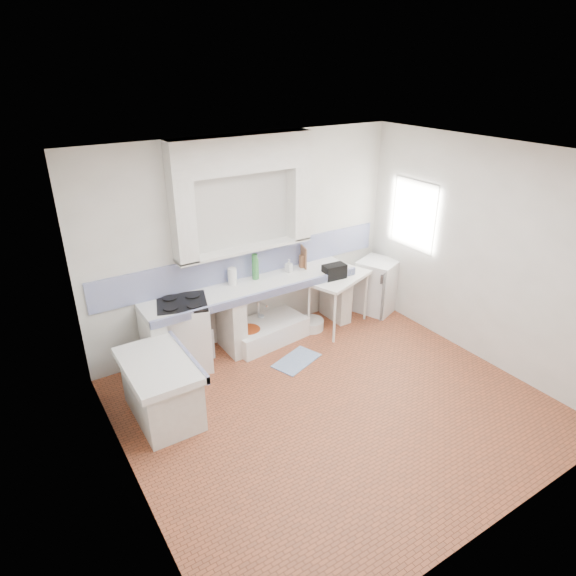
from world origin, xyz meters
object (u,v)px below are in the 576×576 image
sink (266,332)px  fridge (377,286)px  side_table (338,302)px  stove (185,335)px

sink → fridge: size_ratio=1.32×
sink → side_table: side_table is taller
stove → sink: bearing=16.5°
fridge → stove: bearing=155.5°
side_table → fridge: 0.83m
stove → fridge: stove is taller
sink → fridge: (1.93, -0.12, 0.28)m
fridge → sink: bearing=154.7°
stove → side_table: stove is taller
side_table → fridge: bearing=-13.8°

